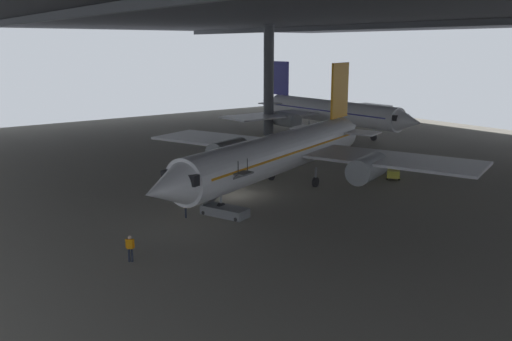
{
  "coord_description": "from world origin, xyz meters",
  "views": [
    {
      "loc": [
        37.32,
        -25.87,
        12.67
      ],
      "look_at": [
        1.85,
        0.65,
        2.48
      ],
      "focal_mm": 38.23,
      "sensor_mm": 36.0,
      "label": 1
    }
  ],
  "objects_px": {
    "baggage_tug": "(393,173)",
    "crew_worker_near_nose": "(130,247)",
    "boarding_stairs": "(225,207)",
    "airplane_distant": "(329,111)",
    "crew_worker_by_stairs": "(185,206)",
    "airplane_main": "(283,152)"
  },
  "relations": [
    {
      "from": "baggage_tug",
      "to": "crew_worker_near_nose",
      "type": "bearing_deg",
      "value": -81.56
    },
    {
      "from": "boarding_stairs",
      "to": "airplane_distant",
      "type": "xyz_separation_m",
      "value": [
        -24.61,
        34.67,
        2.49
      ]
    },
    {
      "from": "crew_worker_by_stairs",
      "to": "airplane_distant",
      "type": "distance_m",
      "value": 44.02
    },
    {
      "from": "airplane_main",
      "to": "crew_worker_by_stairs",
      "type": "xyz_separation_m",
      "value": [
        2.45,
        -11.48,
        -2.44
      ]
    },
    {
      "from": "airplane_main",
      "to": "crew_worker_by_stairs",
      "type": "distance_m",
      "value": 11.99
    },
    {
      "from": "airplane_main",
      "to": "airplane_distant",
      "type": "bearing_deg",
      "value": 128.76
    },
    {
      "from": "boarding_stairs",
      "to": "crew_worker_near_nose",
      "type": "relative_size",
      "value": 2.74
    },
    {
      "from": "baggage_tug",
      "to": "airplane_distant",
      "type": "bearing_deg",
      "value": 148.7
    },
    {
      "from": "crew_worker_by_stairs",
      "to": "baggage_tug",
      "type": "height_order",
      "value": "crew_worker_by_stairs"
    },
    {
      "from": "boarding_stairs",
      "to": "baggage_tug",
      "type": "xyz_separation_m",
      "value": [
        -0.22,
        19.84,
        -0.19
      ]
    },
    {
      "from": "boarding_stairs",
      "to": "crew_worker_near_nose",
      "type": "bearing_deg",
      "value": -66.59
    },
    {
      "from": "airplane_main",
      "to": "crew_worker_by_stairs",
      "type": "bearing_deg",
      "value": -77.97
    },
    {
      "from": "crew_worker_by_stairs",
      "to": "boarding_stairs",
      "type": "bearing_deg",
      "value": 62.19
    },
    {
      "from": "airplane_main",
      "to": "baggage_tug",
      "type": "xyz_separation_m",
      "value": [
        3.63,
        11.02,
        -2.82
      ]
    },
    {
      "from": "crew_worker_near_nose",
      "to": "crew_worker_by_stairs",
      "type": "height_order",
      "value": "crew_worker_near_nose"
    },
    {
      "from": "crew_worker_near_nose",
      "to": "baggage_tug",
      "type": "bearing_deg",
      "value": 98.44
    },
    {
      "from": "airplane_main",
      "to": "airplane_distant",
      "type": "distance_m",
      "value": 33.16
    },
    {
      "from": "airplane_distant",
      "to": "crew_worker_by_stairs",
      "type": "bearing_deg",
      "value": -58.14
    },
    {
      "from": "crew_worker_near_nose",
      "to": "baggage_tug",
      "type": "height_order",
      "value": "crew_worker_near_nose"
    },
    {
      "from": "airplane_distant",
      "to": "baggage_tug",
      "type": "distance_m",
      "value": 28.68
    },
    {
      "from": "boarding_stairs",
      "to": "crew_worker_near_nose",
      "type": "height_order",
      "value": "boarding_stairs"
    },
    {
      "from": "crew_worker_by_stairs",
      "to": "airplane_distant",
      "type": "xyz_separation_m",
      "value": [
        -23.21,
        37.34,
        2.31
      ]
    }
  ]
}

